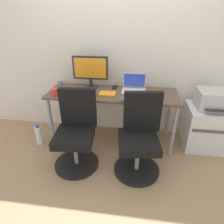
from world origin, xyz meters
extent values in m
plane|color=#9E7A56|center=(0.00, 0.00, 0.00)|extent=(5.28, 5.28, 0.00)
cube|color=silver|center=(0.00, 0.37, 1.30)|extent=(4.40, 0.04, 2.60)
cube|color=brown|center=(0.00, 0.00, 0.74)|extent=(1.70, 0.58, 0.03)
cylinder|color=gray|center=(-0.80, -0.24, 0.36)|extent=(0.04, 0.04, 0.73)
cylinder|color=gray|center=(0.80, -0.24, 0.36)|extent=(0.04, 0.04, 0.73)
cylinder|color=gray|center=(-0.80, 0.24, 0.36)|extent=(0.04, 0.04, 0.73)
cylinder|color=gray|center=(0.80, 0.24, 0.36)|extent=(0.04, 0.04, 0.73)
cylinder|color=black|center=(-0.37, -0.58, 0.01)|extent=(0.54, 0.54, 0.03)
cylinder|color=gray|center=(-0.37, -0.58, 0.20)|extent=(0.05, 0.05, 0.34)
cube|color=black|center=(-0.37, -0.58, 0.41)|extent=(0.48, 0.48, 0.09)
cube|color=black|center=(-0.35, -0.40, 0.70)|extent=(0.42, 0.11, 0.48)
cylinder|color=black|center=(0.37, -0.58, 0.01)|extent=(0.54, 0.54, 0.03)
cylinder|color=gray|center=(0.37, -0.58, 0.20)|extent=(0.05, 0.05, 0.34)
cube|color=black|center=(0.37, -0.58, 0.41)|extent=(0.49, 0.49, 0.09)
cube|color=black|center=(0.39, -0.40, 0.70)|extent=(0.43, 0.12, 0.48)
cube|color=silver|center=(1.28, 0.05, 0.29)|extent=(0.54, 0.49, 0.59)
cube|color=#4C4C4C|center=(1.28, -0.20, 0.38)|extent=(0.49, 0.01, 0.04)
cube|color=#B7B7B7|center=(1.28, 0.05, 0.71)|extent=(0.38, 0.34, 0.24)
cube|color=#262626|center=(1.28, -0.15, 0.65)|extent=(0.27, 0.06, 0.01)
cylinder|color=white|center=(-1.02, -0.24, 0.14)|extent=(0.09, 0.09, 0.28)
cylinder|color=#2D59B2|center=(-1.02, -0.24, 0.30)|extent=(0.06, 0.06, 0.03)
cylinder|color=#262626|center=(-0.32, 0.15, 0.76)|extent=(0.18, 0.18, 0.01)
cylinder|color=#262626|center=(-0.32, 0.15, 0.82)|extent=(0.04, 0.04, 0.11)
cube|color=#262626|center=(-0.32, 0.15, 1.03)|extent=(0.48, 0.03, 0.31)
cube|color=orange|center=(-0.32, 0.13, 1.03)|extent=(0.43, 0.00, 0.26)
cube|color=silver|center=(0.27, 0.06, 0.76)|extent=(0.31, 0.22, 0.02)
cube|color=silver|center=(0.27, 0.18, 0.88)|extent=(0.31, 0.04, 0.21)
cube|color=blue|center=(0.27, 0.17, 0.88)|extent=(0.28, 0.03, 0.18)
cube|color=#515156|center=(-0.35, -0.14, 0.76)|extent=(0.34, 0.12, 0.02)
cube|color=#515156|center=(0.30, -0.21, 0.76)|extent=(0.34, 0.12, 0.02)
ellipsoid|color=#515156|center=(-0.59, -0.22, 0.77)|extent=(0.06, 0.10, 0.03)
ellipsoid|color=#2D2D2D|center=(0.63, -0.04, 0.77)|extent=(0.06, 0.10, 0.03)
cylinder|color=red|center=(-0.71, -0.20, 0.80)|extent=(0.08, 0.08, 0.09)
cylinder|color=slate|center=(-0.73, 0.07, 0.81)|extent=(0.07, 0.07, 0.10)
cube|color=black|center=(0.01, 0.19, 0.76)|extent=(0.07, 0.14, 0.01)
cube|color=orange|center=(-0.05, -0.09, 0.77)|extent=(0.21, 0.15, 0.03)
camera|label=1|loc=(0.32, -2.37, 1.70)|focal=31.26mm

